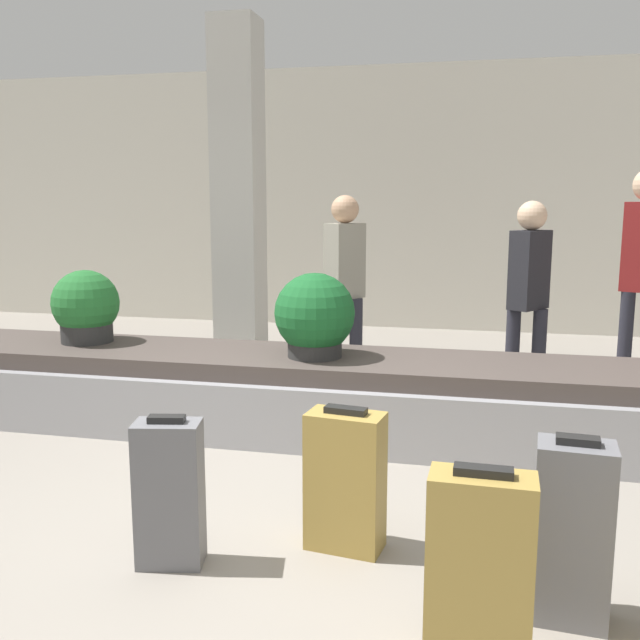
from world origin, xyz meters
The scene contains 12 objects.
ground_plane centered at (0.00, 0.00, 0.00)m, with size 18.00×18.00×0.00m, color gray.
back_wall centered at (0.00, 5.91, 1.60)m, with size 18.00×0.06×3.20m.
carousel centered at (0.00, 1.70, 0.26)m, with size 6.30×0.99×0.55m.
pillar centered at (-1.13, 3.32, 1.60)m, with size 0.41×0.41×3.20m.
suitcase_1 centered at (1.44, -0.29, 0.36)m, with size 0.30×0.22×0.74m.
suitcase_2 centered at (-0.25, -0.23, 0.33)m, with size 0.32×0.23×0.69m.
suitcase_4 centered at (0.48, 0.09, 0.33)m, with size 0.37×0.24×0.68m.
suitcase_5 centered at (1.09, -0.68, 0.36)m, with size 0.36×0.19×0.74m.
potted_plant_0 centered at (-1.83, 1.79, 0.81)m, with size 0.50×0.50×0.55m.
potted_plant_1 centered at (-0.03, 1.67, 0.82)m, with size 0.55×0.55×0.58m.
traveler_0 centered at (1.43, 2.72, 0.95)m, with size 0.33×0.36×1.60m.
traveler_2 centered at (-0.04, 2.84, 0.98)m, with size 0.33×0.37×1.64m.
Camera 1 is at (1.05, -2.99, 1.62)m, focal length 40.00 mm.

